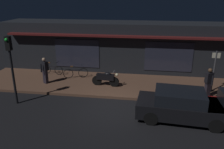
# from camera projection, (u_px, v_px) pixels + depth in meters

# --- Properties ---
(ground_plane) EXTENTS (60.00, 60.00, 0.00)m
(ground_plane) POSITION_uv_depth(u_px,v_px,m) (111.00, 107.00, 11.87)
(ground_plane) COLOR black
(sidewalk_slab) EXTENTS (18.00, 4.00, 0.15)m
(sidewalk_slab) POSITION_uv_depth(u_px,v_px,m) (118.00, 85.00, 14.65)
(sidewalk_slab) COLOR brown
(sidewalk_slab) RESTS_ON ground_plane
(storefront_building) EXTENTS (18.00, 3.30, 3.60)m
(storefront_building) POSITION_uv_depth(u_px,v_px,m) (124.00, 47.00, 17.24)
(storefront_building) COLOR black
(storefront_building) RESTS_ON ground_plane
(motorcycle) EXTENTS (1.70, 0.55, 0.97)m
(motorcycle) POSITION_uv_depth(u_px,v_px,m) (106.00, 78.00, 14.11)
(motorcycle) COLOR black
(motorcycle) RESTS_ON sidewalk_slab
(bicycle_parked) EXTENTS (1.59, 0.61, 0.91)m
(bicycle_parked) POSITION_uv_depth(u_px,v_px,m) (76.00, 73.00, 15.50)
(bicycle_parked) COLOR black
(bicycle_parked) RESTS_ON sidewalk_slab
(bicycle_extra) EXTENTS (1.63, 0.48, 0.91)m
(bicycle_extra) POSITION_uv_depth(u_px,v_px,m) (53.00, 69.00, 16.26)
(bicycle_extra) COLOR black
(bicycle_extra) RESTS_ON sidewalk_slab
(person_photographer) EXTENTS (0.44, 0.58, 1.67)m
(person_photographer) POSITION_uv_depth(u_px,v_px,m) (45.00, 70.00, 14.41)
(person_photographer) COLOR #28232D
(person_photographer) RESTS_ON sidewalk_slab
(person_bystander) EXTENTS (0.44, 0.58, 1.67)m
(person_bystander) POSITION_uv_depth(u_px,v_px,m) (208.00, 82.00, 12.40)
(person_bystander) COLOR #28232D
(person_bystander) RESTS_ON sidewalk_slab
(sign_post) EXTENTS (0.44, 0.09, 2.40)m
(sign_post) POSITION_uv_depth(u_px,v_px,m) (214.00, 69.00, 13.05)
(sign_post) COLOR #47474C
(sign_post) RESTS_ON sidewalk_slab
(traffic_light_pole) EXTENTS (0.24, 0.33, 3.60)m
(traffic_light_pole) POSITION_uv_depth(u_px,v_px,m) (11.00, 59.00, 11.49)
(traffic_light_pole) COLOR black
(traffic_light_pole) RESTS_ON ground_plane
(parked_car_near) EXTENTS (4.22, 2.06, 1.42)m
(parked_car_near) POSITION_uv_depth(u_px,v_px,m) (181.00, 105.00, 10.54)
(parked_car_near) COLOR black
(parked_car_near) RESTS_ON ground_plane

